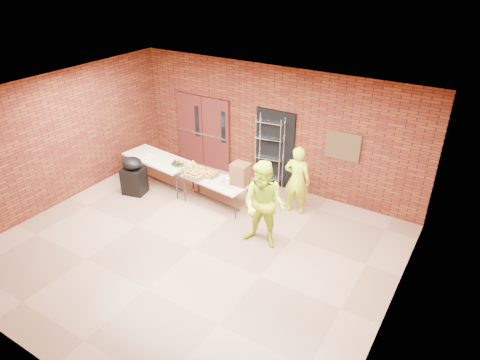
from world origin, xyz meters
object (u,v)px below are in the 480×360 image
Objects in this scene: table_right at (215,182)px; wire_rack at (269,152)px; coffee_dispenser at (240,174)px; volunteer_man at (264,205)px; volunteer_woman at (297,180)px; table_left at (158,160)px; covered_grill at (134,176)px.

wire_rack is at bearing 75.10° from table_right.
coffee_dispenser is 1.51m from volunteer_man.
table_right is 1.03× the size of volunteer_woman.
volunteer_man reaches higher than volunteer_woman.
table_left is (-2.50, -1.54, -0.25)m from wire_rack.
volunteer_man is (1.17, -0.96, 0.01)m from coffee_dispenser.
volunteer_woman is at bearing -42.42° from wire_rack.
table_right is 1.74× the size of covered_grill.
table_right is 2.23m from covered_grill.
volunteer_man is at bearing -5.88° from table_left.
wire_rack is 1.41m from coffee_dispenser.
wire_rack is 3.57m from covered_grill.
volunteer_man is (3.93, -0.17, 0.46)m from covered_grill.
table_right is at bearing 14.49° from volunteer_woman.
wire_rack is 1.95× the size of covered_grill.
covered_grill is at bearing -156.80° from table_right.
covered_grill is 0.59× the size of volunteer_woman.
coffee_dispenser is (-0.01, -1.41, -0.03)m from wire_rack.
coffee_dispenser reaches higher than covered_grill.
covered_grill is (-2.77, -2.20, -0.48)m from wire_rack.
volunteer_woman is (3.68, 0.74, 0.11)m from table_left.
table_right is 1.98m from volunteer_woman.
table_right is (1.87, -0.04, -0.10)m from table_left.
wire_rack is 1.43m from volunteer_woman.
coffee_dispenser is at bearing 18.58° from volunteer_woman.
coffee_dispenser is (2.49, 0.13, 0.22)m from table_left.
volunteer_woman is (1.19, 0.61, -0.11)m from coffee_dispenser.
volunteer_woman reaches higher than covered_grill.
volunteer_man is (1.79, -0.79, 0.33)m from table_right.
volunteer_woman is at bearing 85.67° from volunteer_man.
volunteer_man is at bearing -16.96° from table_right.
volunteer_woman reaches higher than coffee_dispenser.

